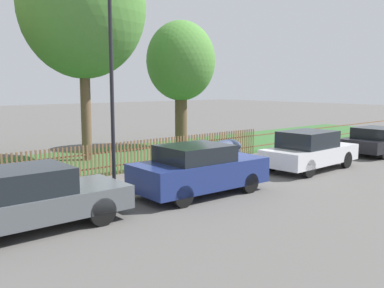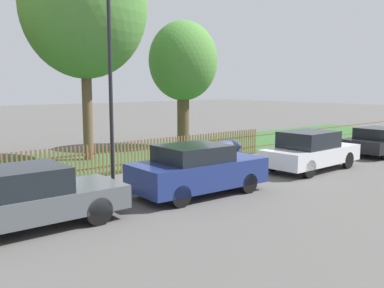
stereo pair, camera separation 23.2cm
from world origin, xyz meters
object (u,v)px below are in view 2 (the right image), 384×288
parked_car_black_saloon (24,198)px  tree_behind_motorcycle (84,6)px  parked_car_white_van (382,141)px  street_lamp (112,59)px  parked_car_navy_estate (197,169)px  tree_mid_park (183,62)px  parked_car_red_compact (310,151)px  covered_motorcycle (225,152)px

parked_car_black_saloon → tree_behind_motorcycle: tree_behind_motorcycle is taller
parked_car_white_van → street_lamp: bearing=175.0°
parked_car_navy_estate → parked_car_white_van: bearing=2.5°
parked_car_black_saloon → parked_car_white_van: size_ratio=1.09×
tree_behind_motorcycle → tree_mid_park: size_ratio=1.46×
parked_car_black_saloon → tree_mid_park: 13.74m
parked_car_red_compact → street_lamp: size_ratio=0.68×
tree_mid_park → parked_car_black_saloon: bearing=-143.8°
parked_car_navy_estate → parked_car_red_compact: size_ratio=0.96×
parked_car_navy_estate → tree_behind_motorcycle: 9.23m
parked_car_navy_estate → parked_car_black_saloon: bearing=-179.1°
parked_car_white_van → covered_motorcycle: size_ratio=2.16×
covered_motorcycle → tree_behind_motorcycle: size_ratio=0.20×
covered_motorcycle → street_lamp: size_ratio=0.29×
street_lamp → tree_behind_motorcycle: bearing=70.4°
covered_motorcycle → parked_car_navy_estate: bearing=-148.6°
parked_car_red_compact → tree_behind_motorcycle: 10.61m
covered_motorcycle → street_lamp: (-4.81, -0.38, 3.17)m
parked_car_black_saloon → covered_motorcycle: size_ratio=2.35×
parked_car_black_saloon → street_lamp: size_ratio=0.69×
parked_car_white_van → covered_motorcycle: (-8.02, 1.89, 0.05)m
parked_car_black_saloon → tree_mid_park: tree_mid_park is taller
parked_car_black_saloon → covered_motorcycle: bearing=13.8°
parked_car_black_saloon → street_lamp: bearing=26.1°
tree_mid_park → tree_behind_motorcycle: bearing=-174.0°
covered_motorcycle → street_lamp: 5.77m
parked_car_red_compact → street_lamp: street_lamp is taller
parked_car_black_saloon → parked_car_navy_estate: size_ratio=1.06×
street_lamp → parked_car_navy_estate: bearing=-40.9°
tree_behind_motorcycle → tree_mid_park: tree_behind_motorcycle is taller
parked_car_red_compact → covered_motorcycle: (-2.53, 1.92, -0.04)m
parked_car_black_saloon → parked_car_red_compact: size_ratio=1.02×
tree_mid_park → street_lamp: 9.97m
covered_motorcycle → tree_mid_park: size_ratio=0.29×
tree_behind_motorcycle → parked_car_navy_estate: bearing=-91.9°
parked_car_red_compact → covered_motorcycle: parked_car_red_compact is taller
parked_car_red_compact → street_lamp: 8.12m
parked_car_white_van → tree_behind_motorcycle: bearing=147.6°
parked_car_navy_estate → parked_car_red_compact: bearing=2.6°
parked_car_red_compact → tree_mid_park: 8.68m
parked_car_white_van → covered_motorcycle: parked_car_white_van is taller
parked_car_white_van → covered_motorcycle: bearing=168.4°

